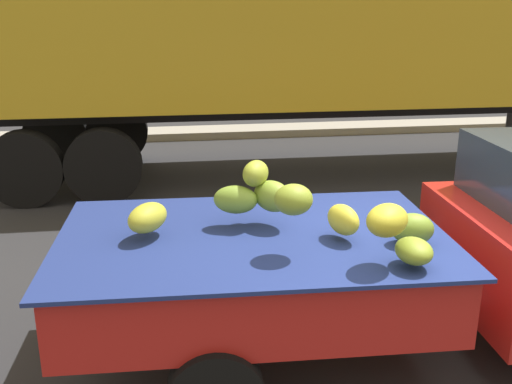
% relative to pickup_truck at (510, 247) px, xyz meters
% --- Properties ---
extents(ground, '(220.00, 220.00, 0.00)m').
position_rel_pickup_truck_xyz_m(ground, '(-0.89, -0.23, -0.88)').
color(ground, '#28282B').
extents(curb_strip, '(80.00, 0.80, 0.16)m').
position_rel_pickup_truck_xyz_m(curb_strip, '(-0.89, 8.52, -0.80)').
color(curb_strip, gray).
rests_on(curb_strip, ground).
extents(pickup_truck, '(5.24, 2.05, 1.70)m').
position_rel_pickup_truck_xyz_m(pickup_truck, '(0.00, 0.00, 0.00)').
color(pickup_truck, '#B21E19').
rests_on(pickup_truck, ground).
extents(semi_trailer, '(12.02, 2.72, 3.95)m').
position_rel_pickup_truck_xyz_m(semi_trailer, '(-0.06, 5.48, 1.66)').
color(semi_trailer, gold).
rests_on(semi_trailer, ground).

